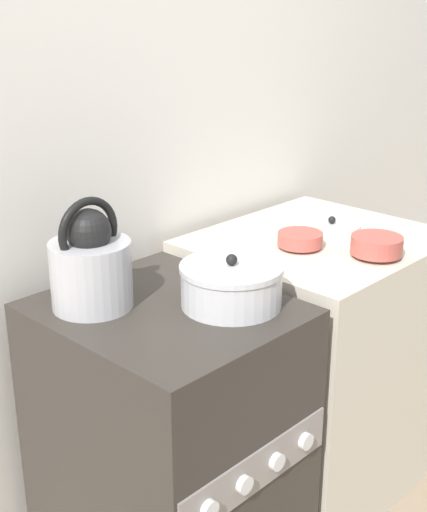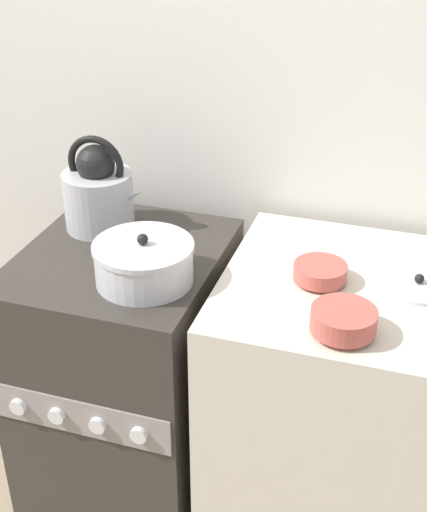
% 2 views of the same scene
% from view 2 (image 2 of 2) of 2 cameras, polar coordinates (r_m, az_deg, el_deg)
% --- Properties ---
extents(wall_back, '(7.00, 0.06, 2.50)m').
position_cam_2_polar(wall_back, '(2.13, -3.59, 14.94)').
color(wall_back, silver).
rests_on(wall_back, ground_plane).
extents(stove, '(0.53, 0.62, 0.85)m').
position_cam_2_polar(stove, '(2.17, -6.80, -9.59)').
color(stove, '#332D28').
rests_on(stove, ground_plane).
extents(counter, '(0.71, 0.64, 0.86)m').
position_cam_2_polar(counter, '(2.05, 10.89, -12.59)').
color(counter, beige).
rests_on(counter, ground_plane).
extents(kettle, '(0.24, 0.20, 0.28)m').
position_cam_2_polar(kettle, '(2.04, -9.17, 5.04)').
color(kettle, '#B2B2B7').
rests_on(kettle, stove).
extents(cooking_pot, '(0.25, 0.25, 0.13)m').
position_cam_2_polar(cooking_pot, '(1.78, -5.59, -0.53)').
color(cooking_pot, silver).
rests_on(cooking_pot, stove).
extents(enamel_bowl, '(0.15, 0.15, 0.06)m').
position_cam_2_polar(enamel_bowl, '(1.59, 10.36, -5.09)').
color(enamel_bowl, '#B75147').
rests_on(enamel_bowl, counter).
extents(small_ceramic_bowl, '(0.13, 0.13, 0.05)m').
position_cam_2_polar(small_ceramic_bowl, '(1.78, 8.53, -1.28)').
color(small_ceramic_bowl, '#B75147').
rests_on(small_ceramic_bowl, counter).
extents(loose_pot_lid, '(0.19, 0.19, 0.03)m').
position_cam_2_polar(loose_pot_lid, '(1.82, 16.08, -2.19)').
color(loose_pot_lid, silver).
rests_on(loose_pot_lid, counter).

